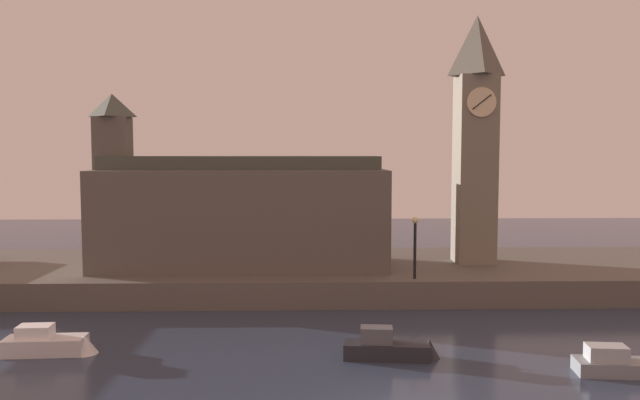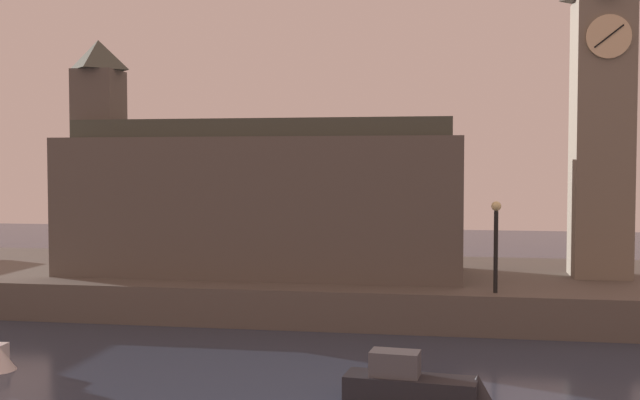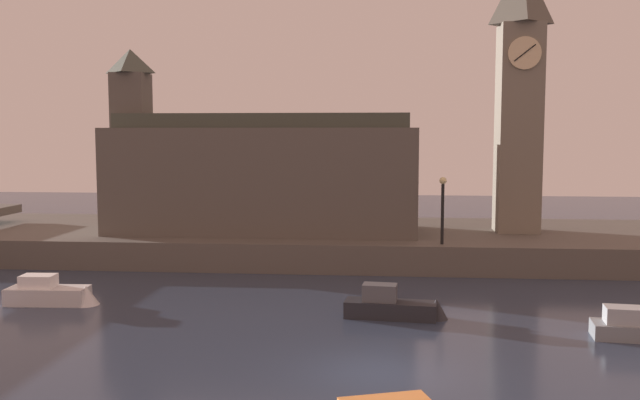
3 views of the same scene
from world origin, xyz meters
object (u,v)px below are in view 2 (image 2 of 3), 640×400
Objects in this scene: clock_tower at (602,89)px; streetlamp at (496,235)px; parliament_hall at (254,197)px; boat_barge_dark at (422,385)px.

streetlamp is at bearing -132.68° from clock_tower.
boat_barge_dark is at bearing -58.26° from parliament_hall.
clock_tower is 15.43m from parliament_hall.
streetlamp is (-4.54, -4.93, -5.73)m from clock_tower.
clock_tower is at bearing 4.13° from parliament_hall.
streetlamp is (10.15, -3.87, -1.14)m from parliament_hall.
streetlamp reaches higher than boat_barge_dark.
parliament_hall reaches higher than streetlamp.
clock_tower is 3.74× the size of boat_barge_dark.
parliament_hall is 10.92m from streetlamp.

